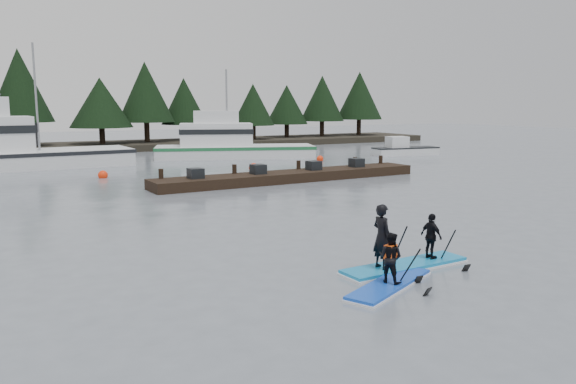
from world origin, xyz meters
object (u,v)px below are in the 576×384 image
fishing_boat_medium (231,151)px  paddleboard_duo (404,248)px  floating_dock (291,176)px  paddleboard_solo (390,269)px

fishing_boat_medium → paddleboard_duo: bearing=-85.0°
paddleboard_duo → floating_dock: bearing=68.4°
floating_dock → paddleboard_duo: size_ratio=4.27×
fishing_boat_medium → paddleboard_duo: size_ratio=3.45×
paddleboard_solo → paddleboard_duo: paddleboard_duo is taller
paddleboard_duo → paddleboard_solo: bearing=-143.7°
fishing_boat_medium → paddleboard_solo: fishing_boat_medium is taller
fishing_boat_medium → paddleboard_duo: (-7.87, -29.65, 0.03)m
floating_dock → paddleboard_solo: (-6.73, -16.78, 0.17)m
floating_dock → paddleboard_solo: size_ratio=5.18×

